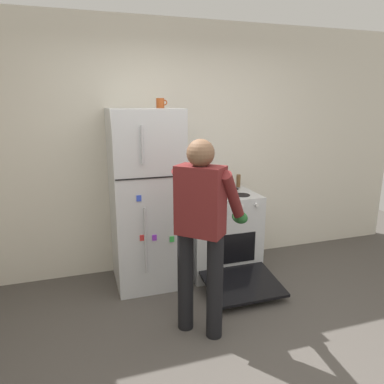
{
  "coord_description": "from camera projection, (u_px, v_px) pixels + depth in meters",
  "views": [
    {
      "loc": [
        -1.03,
        -1.92,
        1.86
      ],
      "look_at": [
        0.02,
        1.32,
        1.0
      ],
      "focal_mm": 33.57,
      "sensor_mm": 36.0,
      "label": 1
    }
  ],
  "objects": [
    {
      "name": "ground",
      "position": [
        247.0,
        372.0,
        2.54
      ],
      "size": [
        8.0,
        8.0,
        0.0
      ],
      "primitive_type": "plane",
      "color": "#4C4742"
    },
    {
      "name": "kitchen_wall_back",
      "position": [
        173.0,
        149.0,
        4.01
      ],
      "size": [
        6.0,
        0.1,
        2.7
      ],
      "primitive_type": "cube",
      "color": "silver",
      "rests_on": "ground"
    },
    {
      "name": "refrigerator",
      "position": [
        146.0,
        199.0,
        3.65
      ],
      "size": [
        0.68,
        0.72,
        1.8
      ],
      "color": "silver",
      "rests_on": "ground"
    },
    {
      "name": "stove_range",
      "position": [
        221.0,
        233.0,
        3.99
      ],
      "size": [
        0.76,
        1.21,
        0.9
      ],
      "color": "silver",
      "rests_on": "ground"
    },
    {
      "name": "person_cook",
      "position": [
        202.0,
        222.0,
        2.8
      ],
      "size": [
        0.65,
        0.69,
        1.6
      ],
      "color": "black",
      "rests_on": "ground"
    },
    {
      "name": "red_pot",
      "position": [
        209.0,
        190.0,
        3.79
      ],
      "size": [
        0.35,
        0.25,
        0.11
      ],
      "color": "#19479E",
      "rests_on": "stove_range"
    },
    {
      "name": "coffee_mug",
      "position": [
        160.0,
        103.0,
        3.52
      ],
      "size": [
        0.11,
        0.08,
        0.1
      ],
      "color": "#B24C1E",
      "rests_on": "refrigerator"
    },
    {
      "name": "pepper_mill",
      "position": [
        238.0,
        181.0,
        4.15
      ],
      "size": [
        0.05,
        0.05,
        0.14
      ],
      "primitive_type": "cylinder",
      "color": "brown",
      "rests_on": "stove_range"
    }
  ]
}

